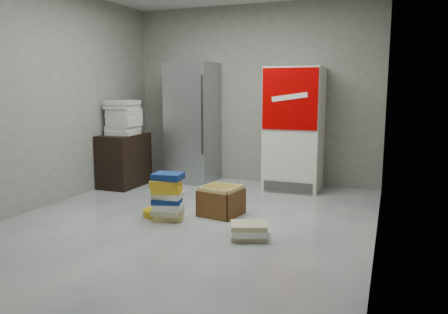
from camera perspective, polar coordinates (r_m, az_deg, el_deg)
name	(u,v)px	position (r m, az deg, el deg)	size (l,w,h in m)	color
ground	(186,223)	(4.95, -4.99, -8.64)	(5.00, 5.00, 0.00)	silver
room_shell	(184,59)	(4.73, -5.29, 12.60)	(4.04, 5.04, 2.82)	gray
steel_fridge	(193,123)	(7.05, -4.09, 4.49)	(0.70, 0.72, 1.90)	#9B9EA3
coke_cooler	(294,129)	(6.53, 9.16, 3.64)	(0.80, 0.73, 1.80)	silver
wood_shelf	(124,160)	(6.89, -12.90, -0.43)	(0.50, 0.80, 0.80)	black
supply_box_stack	(123,117)	(6.81, -13.01, 5.05)	(0.44, 0.44, 0.52)	silver
phonebook_stack_main	(168,197)	(5.02, -7.39, -5.18)	(0.41, 0.37, 0.55)	tan
phonebook_stack_side	(249,231)	(4.44, 3.34, -9.63)	(0.45, 0.41, 0.16)	#BDB288
cardboard_box	(221,203)	(5.22, -0.37, -6.03)	(0.51, 0.51, 0.35)	yellow
bucket_lid	(156,213)	(5.27, -8.89, -7.18)	(0.30, 0.30, 0.08)	gold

